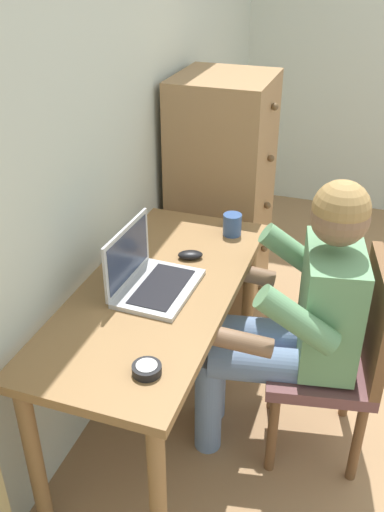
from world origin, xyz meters
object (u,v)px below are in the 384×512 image
at_px(desk_clock, 147,369).
at_px(coffee_mug, 232,224).
at_px(chair, 339,353).
at_px(person_seated, 296,310).
at_px(desk, 159,313).
at_px(computer_mouse, 190,255).
at_px(dresser, 221,199).
at_px(laptop, 148,276).

bearing_deg(desk_clock, coffee_mug, -0.31).
relative_size(chair, person_seated, 0.73).
height_order(desk, computer_mouse, computer_mouse).
xyz_separation_m(desk_clock, coffee_mug, (0.94, -0.01, 0.03)).
relative_size(chair, coffee_mug, 7.19).
bearing_deg(desk, desk_clock, -162.05).
distance_m(dresser, computer_mouse, 0.80).
height_order(dresser, laptop, dresser).
bearing_deg(desk, coffee_mug, -16.47).
height_order(desk, person_seated, person_seated).
bearing_deg(dresser, coffee_mug, -159.23).
xyz_separation_m(computer_mouse, desk_clock, (-0.68, -0.10, -0.00)).
height_order(desk, chair, chair).
xyz_separation_m(dresser, person_seated, (-0.90, -0.55, 0.02)).
distance_m(chair, desk_clock, 0.85).
distance_m(dresser, person_seated, 1.06).
relative_size(laptop, desk_clock, 3.87).
bearing_deg(dresser, laptop, -178.68).
bearing_deg(coffee_mug, desk_clock, 179.69).
relative_size(laptop, coffee_mug, 2.90).
distance_m(desk, coffee_mug, 0.55).
relative_size(desk, person_seated, 1.07).
relative_size(desk, computer_mouse, 12.65).
height_order(chair, computer_mouse, chair).
bearing_deg(person_seated, dresser, 31.39).
relative_size(desk, laptop, 3.64).
distance_m(desk, dresser, 1.03).
relative_size(dresser, computer_mouse, 12.84).
bearing_deg(desk, person_seated, -75.49).
xyz_separation_m(desk, computer_mouse, (0.24, -0.04, 0.13)).
distance_m(laptop, computer_mouse, 0.27).
height_order(dresser, person_seated, dresser).
bearing_deg(coffee_mug, computer_mouse, 157.97).
bearing_deg(dresser, desk_clock, -172.39).
height_order(person_seated, coffee_mug, person_seated).
distance_m(dresser, desk_clock, 1.49).
height_order(laptop, desk_clock, laptop).
xyz_separation_m(chair, laptop, (-0.17, 0.71, 0.31)).
distance_m(desk, chair, 0.71).
height_order(person_seated, desk_clock, person_seated).
height_order(dresser, computer_mouse, dresser).
relative_size(chair, desk_clock, 9.59).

